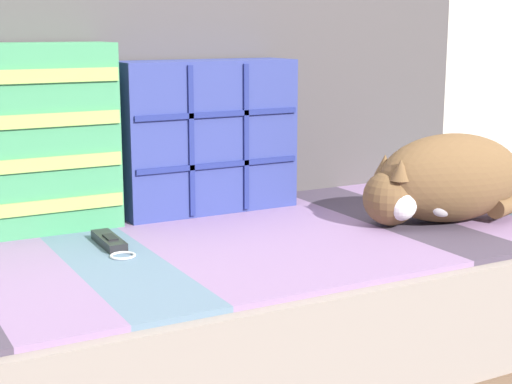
{
  "coord_description": "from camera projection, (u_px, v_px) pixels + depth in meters",
  "views": [
    {
      "loc": [
        -0.69,
        -1.31,
        0.8
      ],
      "look_at": [
        0.05,
        0.04,
        0.48
      ],
      "focal_mm": 55.0,
      "sensor_mm": 36.0,
      "label": 1
    }
  ],
  "objects": [
    {
      "name": "couch",
      "position": [
        219.0,
        322.0,
        1.67
      ],
      "size": [
        1.77,
        0.87,
        0.38
      ],
      "color": "brown",
      "rests_on": "ground_plane"
    },
    {
      "name": "sofa_backrest",
      "position": [
        151.0,
        90.0,
        1.89
      ],
      "size": [
        1.74,
        0.14,
        0.55
      ],
      "color": "#474242",
      "rests_on": "couch"
    },
    {
      "name": "throw_pillow_quilted",
      "position": [
        207.0,
        136.0,
        1.82
      ],
      "size": [
        0.42,
        0.14,
        0.35
      ],
      "color": "navy",
      "rests_on": "couch"
    },
    {
      "name": "throw_pillow_striped",
      "position": [
        19.0,
        139.0,
        1.62
      ],
      "size": [
        0.4,
        0.14,
        0.39
      ],
      "color": "#3D8956",
      "rests_on": "couch"
    },
    {
      "name": "sleeping_cat",
      "position": [
        443.0,
        181.0,
        1.72
      ],
      "size": [
        0.42,
        0.23,
        0.2
      ],
      "color": "brown",
      "rests_on": "couch"
    },
    {
      "name": "game_remote_near",
      "position": [
        110.0,
        242.0,
        1.54
      ],
      "size": [
        0.05,
        0.18,
        0.02
      ],
      "color": "black",
      "rests_on": "couch"
    }
  ]
}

